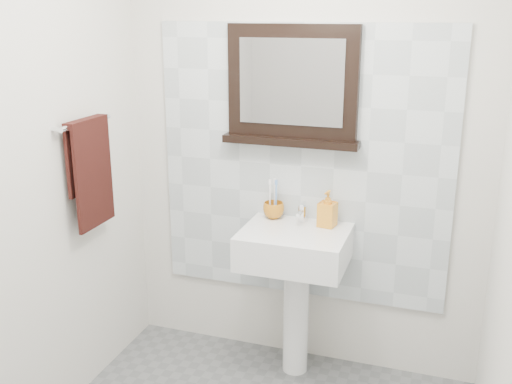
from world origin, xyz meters
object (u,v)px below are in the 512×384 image
at_px(pedestal_sink, 295,262).
at_px(hand_towel, 90,165).
at_px(toothbrush_cup, 274,210).
at_px(framed_mirror, 292,88).
at_px(soap_dispenser, 328,209).

height_order(pedestal_sink, hand_towel, hand_towel).
bearing_deg(toothbrush_cup, hand_towel, -148.00).
bearing_deg(hand_towel, framed_mirror, 31.67).
bearing_deg(pedestal_sink, soap_dispenser, 37.83).
relative_size(pedestal_sink, hand_towel, 1.75).
bearing_deg(pedestal_sink, hand_towel, -159.60).
distance_m(toothbrush_cup, soap_dispenser, 0.31).
height_order(pedestal_sink, toothbrush_cup, pedestal_sink).
distance_m(soap_dispenser, framed_mirror, 0.66).
bearing_deg(framed_mirror, toothbrush_cup, -151.66).
distance_m(framed_mirror, hand_towel, 1.10).
relative_size(pedestal_sink, toothbrush_cup, 8.37).
bearing_deg(framed_mirror, hand_towel, -148.33).
bearing_deg(hand_towel, toothbrush_cup, 32.00).
bearing_deg(toothbrush_cup, framed_mirror, 28.34).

